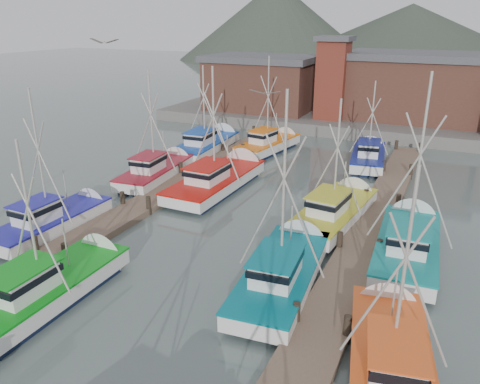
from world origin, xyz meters
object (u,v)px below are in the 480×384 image
at_px(boat_8, 220,179).
at_px(boat_12, 271,144).
at_px(lookout_tower, 333,78).
at_px(boat_4, 54,285).

relative_size(boat_8, boat_12, 1.13).
bearing_deg(boat_8, lookout_tower, 85.41).
bearing_deg(lookout_tower, boat_12, -102.97).
xyz_separation_m(lookout_tower, boat_8, (-2.22, -21.75, -4.87)).
relative_size(boat_4, boat_8, 0.84).
relative_size(lookout_tower, boat_8, 0.82).
relative_size(lookout_tower, boat_4, 0.97).
bearing_deg(boat_12, boat_8, -78.82).
distance_m(lookout_tower, boat_12, 12.32).
bearing_deg(lookout_tower, boat_4, -93.46).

